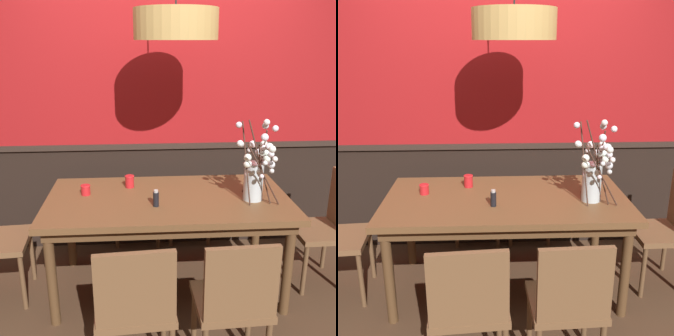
% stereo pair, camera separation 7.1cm
% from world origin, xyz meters
% --- Properties ---
extents(ground_plane, '(24.00, 24.00, 0.00)m').
position_xyz_m(ground_plane, '(0.00, 0.00, 0.00)').
color(ground_plane, '#4C3321').
extents(back_wall, '(5.04, 0.14, 2.70)m').
position_xyz_m(back_wall, '(0.00, 0.79, 1.34)').
color(back_wall, black).
rests_on(back_wall, ground).
extents(dining_table, '(1.82, 0.96, 0.78)m').
position_xyz_m(dining_table, '(0.00, 0.00, 0.69)').
color(dining_table, brown).
rests_on(dining_table, ground).
extents(chair_far_side_left, '(0.47, 0.43, 0.90)m').
position_xyz_m(chair_far_side_left, '(-0.23, 0.88, 0.52)').
color(chair_far_side_left, brown).
rests_on(chair_far_side_left, ground).
extents(chair_near_side_right, '(0.44, 0.42, 0.90)m').
position_xyz_m(chair_near_side_right, '(0.31, -0.90, 0.51)').
color(chair_near_side_right, brown).
rests_on(chair_near_side_right, ground).
extents(chair_head_east_end, '(0.41, 0.43, 0.93)m').
position_xyz_m(chair_head_east_end, '(1.28, -0.00, 0.52)').
color(chair_head_east_end, brown).
rests_on(chair_head_east_end, ground).
extents(chair_near_side_left, '(0.48, 0.47, 0.90)m').
position_xyz_m(chair_near_side_left, '(-0.25, -0.90, 0.51)').
color(chair_near_side_left, brown).
rests_on(chair_near_side_left, ground).
extents(chair_far_side_right, '(0.43, 0.41, 0.96)m').
position_xyz_m(chair_far_side_right, '(0.26, 0.91, 0.53)').
color(chair_far_side_right, brown).
rests_on(chair_far_side_right, ground).
extents(vase_with_blossoms, '(0.34, 0.48, 0.64)m').
position_xyz_m(vase_with_blossoms, '(0.63, -0.11, 1.00)').
color(vase_with_blossoms, silver).
rests_on(vase_with_blossoms, dining_table).
extents(candle_holder_nearer_center, '(0.07, 0.07, 0.08)m').
position_xyz_m(candle_holder_nearer_center, '(-0.62, 0.09, 0.82)').
color(candle_holder_nearer_center, red).
rests_on(candle_holder_nearer_center, dining_table).
extents(candle_holder_nearer_edge, '(0.08, 0.08, 0.10)m').
position_xyz_m(candle_holder_nearer_edge, '(-0.29, 0.23, 0.83)').
color(candle_holder_nearer_edge, red).
rests_on(candle_holder_nearer_edge, dining_table).
extents(condiment_bottle, '(0.04, 0.04, 0.12)m').
position_xyz_m(condiment_bottle, '(-0.10, -0.17, 0.84)').
color(condiment_bottle, black).
rests_on(condiment_bottle, dining_table).
extents(pendant_lamp, '(0.58, 0.58, 0.79)m').
position_xyz_m(pendant_lamp, '(0.06, 0.08, 2.01)').
color(pendant_lamp, tan).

